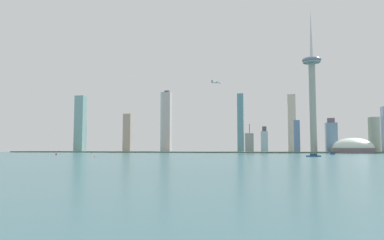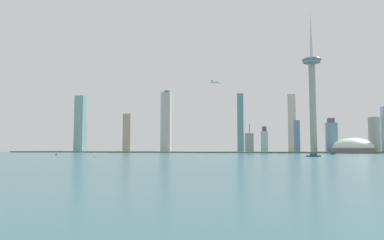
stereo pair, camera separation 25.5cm
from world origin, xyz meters
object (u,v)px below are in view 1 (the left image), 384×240
(observation_tower, at_px, (312,83))
(skyscraper_3, at_px, (265,141))
(skyscraper_1, at_px, (297,137))
(skyscraper_12, at_px, (167,122))
(skyscraper_7, at_px, (374,135))
(skyscraper_9, at_px, (83,124))
(skyscraper_11, at_px, (292,123))
(channel_buoy_1, at_px, (84,153))
(skyscraper_8, at_px, (250,143))
(channel_buoy_0, at_px, (95,156))
(boat_2, at_px, (332,153))
(skyscraper_2, at_px, (241,123))
(skyscraper_10, at_px, (165,122))
(boat_1, at_px, (56,154))
(skyscraper_4, at_px, (331,137))
(stadium_dome, at_px, (353,149))
(boat_0, at_px, (314,156))
(skyscraper_6, at_px, (127,133))
(skyscraper_0, at_px, (80,124))
(airplane, at_px, (216,83))

(observation_tower, distance_m, skyscraper_3, 176.14)
(skyscraper_1, bearing_deg, skyscraper_12, 173.79)
(skyscraper_7, distance_m, skyscraper_9, 736.84)
(skyscraper_1, xyz_separation_m, skyscraper_12, (-310.62, 33.83, 40.19))
(skyscraper_11, distance_m, channel_buoy_1, 468.73)
(skyscraper_8, bearing_deg, channel_buoy_0, -105.51)
(boat_2, bearing_deg, skyscraper_3, 28.13)
(skyscraper_2, height_order, skyscraper_11, skyscraper_2)
(skyscraper_10, xyz_separation_m, skyscraper_11, (321.10, -32.84, -10.45))
(boat_1, bearing_deg, channel_buoy_0, -162.51)
(skyscraper_3, height_order, skyscraper_9, skyscraper_9)
(skyscraper_8, xyz_separation_m, skyscraper_11, (101.80, -41.97, 44.23))
(observation_tower, xyz_separation_m, skyscraper_4, (41.81, 39.09, -117.68))
(skyscraper_7, distance_m, skyscraper_11, 179.61)
(channel_buoy_0, bearing_deg, skyscraper_9, 121.90)
(stadium_dome, xyz_separation_m, skyscraper_10, (-441.04, 92.94, 69.10))
(boat_0, distance_m, channel_buoy_0, 270.83)
(skyscraper_11, bearing_deg, boat_1, -134.07)
(skyscraper_4, distance_m, skyscraper_7, 91.76)
(skyscraper_1, distance_m, boat_1, 500.95)
(skyscraper_4, xyz_separation_m, skyscraper_8, (-187.63, 42.89, -12.10))
(skyscraper_4, bearing_deg, boat_0, -100.72)
(skyscraper_6, bearing_deg, skyscraper_1, -6.38)
(skyscraper_12, height_order, channel_buoy_0, skyscraper_12)
(stadium_dome, xyz_separation_m, channel_buoy_0, (-365.40, -415.74, -8.80))
(boat_2, bearing_deg, skyscraper_8, 32.53)
(boat_2, bearing_deg, skyscraper_7, -26.80)
(skyscraper_9, distance_m, skyscraper_10, 237.39)
(skyscraper_10, bearing_deg, skyscraper_8, 2.38)
(skyscraper_0, bearing_deg, boat_1, -63.92)
(boat_2, bearing_deg, observation_tower, 5.45)
(skyscraper_4, distance_m, channel_buoy_0, 580.13)
(skyscraper_6, bearing_deg, boat_1, -82.58)
(skyscraper_4, height_order, boat_0, skyscraper_4)
(skyscraper_2, height_order, skyscraper_8, skyscraper_2)
(observation_tower, distance_m, skyscraper_9, 611.07)
(skyscraper_4, height_order, channel_buoy_0, skyscraper_4)
(skyscraper_6, bearing_deg, skyscraper_10, 18.23)
(skyscraper_9, relative_size, skyscraper_10, 0.97)
(stadium_dome, bearing_deg, observation_tower, 165.18)
(channel_buoy_0, bearing_deg, channel_buoy_1, 122.75)
(skyscraper_2, relative_size, channel_buoy_1, 50.85)
(skyscraper_1, distance_m, channel_buoy_0, 501.11)
(stadium_dome, bearing_deg, skyscraper_8, 155.28)
(skyscraper_11, xyz_separation_m, boat_2, (57.38, -219.37, -66.63))
(skyscraper_9, relative_size, channel_buoy_1, 55.03)
(boat_1, bearing_deg, channel_buoy_1, -20.74)
(skyscraper_4, bearing_deg, channel_buoy_1, -153.03)
(stadium_dome, distance_m, airplane, 341.75)
(skyscraper_11, distance_m, boat_1, 529.21)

